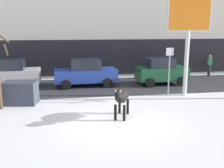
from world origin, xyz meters
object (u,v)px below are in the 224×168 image
car_darkgreen_hatchback (161,71)px  street_sign (169,68)px  billboard (189,21)px  dumpster (20,93)px  cow_black (122,96)px  car_blue_sedan (86,73)px  pedestrian_near_billboard (209,65)px  car_silver_hatchback (12,74)px

car_darkgreen_hatchback → street_sign: bearing=-101.4°
billboard → dumpster: billboard is taller
cow_black → car_blue_sedan: bearing=100.1°
cow_black → car_blue_sedan: size_ratio=0.45×
cow_black → street_sign: (3.45, 3.35, 0.68)m
pedestrian_near_billboard → dumpster: 15.31m
billboard → street_sign: bearing=177.8°
dumpster → street_sign: 8.39m
cow_black → car_silver_hatchback: bearing=130.8°
dumpster → street_sign: bearing=2.9°
billboard → car_darkgreen_hatchback: (-0.38, 3.20, -3.39)m
pedestrian_near_billboard → car_silver_hatchback: bearing=-172.2°
car_silver_hatchback → pedestrian_near_billboard: size_ratio=2.07×
car_darkgreen_hatchback → car_silver_hatchback: bearing=177.2°
street_sign → pedestrian_near_billboard: bearing=45.2°
billboard → street_sign: size_ratio=1.97×
pedestrian_near_billboard → street_sign: (-5.70, -5.75, 0.79)m
car_silver_hatchback → billboard: bearing=-19.4°
car_blue_sedan → street_sign: size_ratio=1.52×
pedestrian_near_billboard → dumpster: size_ratio=1.02×
car_blue_sedan → street_sign: street_sign is taller
cow_black → pedestrian_near_billboard: bearing=44.8°
dumpster → billboard: bearing=2.3°
pedestrian_near_billboard → street_sign: size_ratio=0.61×
pedestrian_near_billboard → dumpster: (-14.01, -6.16, -0.28)m
car_blue_sedan → car_darkgreen_hatchback: bearing=-2.9°
dumpster → cow_black: bearing=-31.1°
cow_black → billboard: (4.46, 3.31, 3.32)m
cow_black → street_sign: street_sign is taller
car_darkgreen_hatchback → street_sign: street_sign is taller
car_blue_sedan → billboard: bearing=-31.5°
pedestrian_near_billboard → billboard: bearing=-129.0°
car_darkgreen_hatchback → dumpster: size_ratio=2.11×
billboard → pedestrian_near_billboard: (4.69, 5.79, -3.43)m
street_sign → car_blue_sedan: bearing=143.6°
billboard → car_blue_sedan: 7.47m
car_blue_sedan → pedestrian_near_billboard: bearing=12.6°
pedestrian_near_billboard → street_sign: 8.13m
car_silver_hatchback → pedestrian_near_billboard: bearing=7.8°
car_blue_sedan → pedestrian_near_billboard: (10.36, 2.32, -0.03)m
car_blue_sedan → dumpster: 5.32m
street_sign → dumpster: bearing=-177.1°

